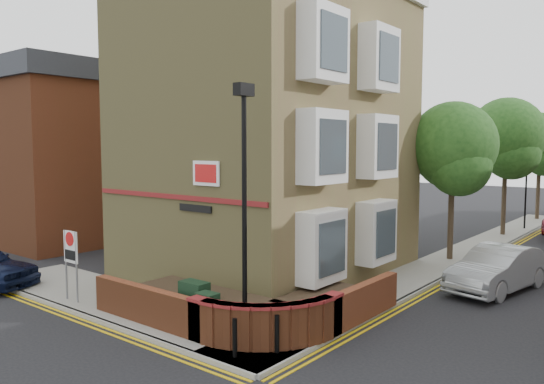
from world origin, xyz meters
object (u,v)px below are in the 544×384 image
Objects in this scene: utility_cabinet_large at (194,304)px; silver_car_near at (498,269)px; zone_sign at (71,252)px; lamppost at (244,213)px.

utility_cabinet_large is 10.54m from silver_car_near.
zone_sign is at bearing -170.31° from utility_cabinet_large.
zone_sign reaches higher than silver_car_near.
lamppost reaches higher than utility_cabinet_large.
utility_cabinet_large is 4.86m from zone_sign.
lamppost is 5.25× the size of utility_cabinet_large.
zone_sign is 0.48× the size of silver_car_near.
silver_car_near is at bearing 44.92° from zone_sign.
lamppost is 6.85m from zone_sign.
zone_sign is at bearing -124.42° from silver_car_near.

